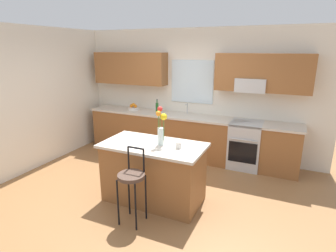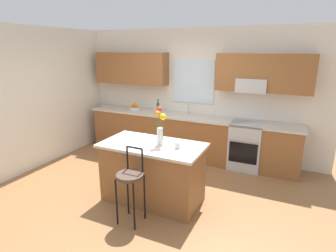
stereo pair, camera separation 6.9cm
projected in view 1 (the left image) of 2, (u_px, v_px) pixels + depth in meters
The scene contains 12 objects.
ground_plane at pixel (150, 192), 4.53m from camera, with size 14.00×14.00×0.00m, color olive.
wall_left at pixel (42, 97), 5.43m from camera, with size 0.12×4.60×2.70m, color silver.
back_wall_assembly at pixel (193, 86), 5.85m from camera, with size 5.60×0.50×2.70m.
counter_run at pixel (186, 136), 5.89m from camera, with size 4.56×0.64×0.92m.
sink_faucet at pixel (187, 108), 5.87m from camera, with size 0.02×0.13×0.23m.
oven_range at pixel (245, 145), 5.38m from camera, with size 0.60×0.64×0.92m.
kitchen_island at pixel (154, 172), 4.18m from camera, with size 1.54×0.82×0.92m.
bar_stool_near at pixel (132, 179), 3.59m from camera, with size 0.36×0.36×1.04m.
flower_vase at pixel (161, 126), 3.95m from camera, with size 0.15×0.14×0.57m.
mug_ceramic at pixel (179, 145), 3.88m from camera, with size 0.08×0.08×0.09m, color silver.
fruit_bowl_oranges at pixel (134, 108), 6.27m from camera, with size 0.24×0.24×0.16m.
bottle_olive_oil at pixel (157, 107), 6.01m from camera, with size 0.06×0.06×0.30m.
Camera 1 is at (1.95, -3.57, 2.29)m, focal length 29.22 mm.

